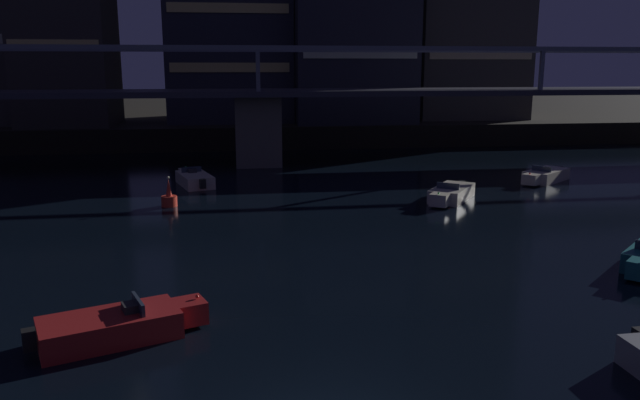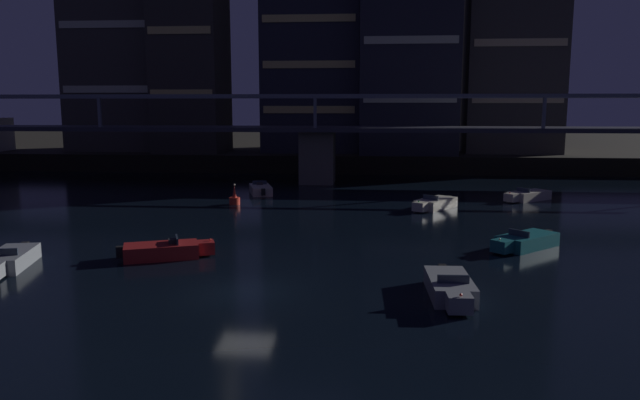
% 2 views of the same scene
% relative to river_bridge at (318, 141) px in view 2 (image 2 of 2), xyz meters
% --- Properties ---
extents(ground_plane, '(400.00, 400.00, 0.00)m').
position_rel_river_bridge_xyz_m(ground_plane, '(0.00, -38.31, -4.54)').
color(ground_plane, black).
extents(far_riverbank, '(240.00, 80.00, 2.20)m').
position_rel_river_bridge_xyz_m(far_riverbank, '(0.00, 48.01, -3.44)').
color(far_riverbank, black).
rests_on(far_riverbank, ground).
extents(river_bridge, '(96.43, 6.40, 9.38)m').
position_rel_river_bridge_xyz_m(river_bridge, '(0.00, 0.00, 0.00)').
color(river_bridge, '#605B51').
rests_on(river_bridge, ground).
extents(tower_west_tall, '(8.47, 9.13, 38.21)m').
position_rel_river_bridge_xyz_m(tower_west_tall, '(-17.58, 13.51, 16.61)').
color(tower_west_tall, '#38332D').
rests_on(tower_west_tall, far_riverbank).
extents(tower_central, '(12.48, 12.90, 28.24)m').
position_rel_river_bridge_xyz_m(tower_central, '(-2.07, 17.71, 11.63)').
color(tower_central, '#282833').
rests_on(tower_central, far_riverbank).
extents(tower_east_tall, '(11.97, 8.72, 34.67)m').
position_rel_river_bridge_xyz_m(tower_east_tall, '(10.25, 12.96, 14.85)').
color(tower_east_tall, '#282833').
rests_on(tower_east_tall, far_riverbank).
extents(tower_east_low, '(11.96, 12.99, 34.50)m').
position_rel_river_bridge_xyz_m(tower_east_low, '(23.56, 18.40, 14.76)').
color(tower_east_low, '#423D38').
rests_on(tower_east_low, far_riverbank).
extents(speedboat_near_left, '(3.97, 4.70, 1.16)m').
position_rel_river_bridge_xyz_m(speedboat_near_left, '(10.82, -15.61, -4.12)').
color(speedboat_near_left, beige).
rests_on(speedboat_near_left, ground).
extents(speedboat_near_center, '(2.84, 5.17, 1.16)m').
position_rel_river_bridge_xyz_m(speedboat_near_center, '(-4.70, -8.53, -4.12)').
color(speedboat_near_center, beige).
rests_on(speedboat_near_center, ground).
extents(speedboat_near_right, '(4.51, 4.25, 1.16)m').
position_rel_river_bridge_xyz_m(speedboat_near_right, '(14.62, -28.86, -4.12)').
color(speedboat_near_right, '#196066').
rests_on(speedboat_near_right, ground).
extents(speedboat_mid_left, '(1.91, 5.21, 1.16)m').
position_rel_river_bridge_xyz_m(speedboat_mid_left, '(9.09, -38.27, -4.12)').
color(speedboat_mid_left, gray).
rests_on(speedboat_mid_left, ground).
extents(speedboat_mid_right, '(2.60, 5.21, 1.16)m').
position_rel_river_bridge_xyz_m(speedboat_mid_right, '(-12.88, -35.33, -4.12)').
color(speedboat_mid_right, gray).
rests_on(speedboat_mid_right, ground).
extents(speedboat_far_left, '(5.10, 3.06, 1.16)m').
position_rel_river_bridge_xyz_m(speedboat_far_left, '(-5.54, -32.75, -4.12)').
color(speedboat_far_left, maroon).
rests_on(speedboat_far_left, ground).
extents(speedboat_far_center, '(4.62, 4.10, 1.16)m').
position_rel_river_bridge_xyz_m(speedboat_far_center, '(19.44, -10.61, -4.12)').
color(speedboat_far_center, beige).
rests_on(speedboat_far_center, ground).
extents(channel_buoy, '(0.90, 0.90, 1.76)m').
position_rel_river_bridge_xyz_m(channel_buoy, '(-5.74, -14.91, -4.06)').
color(channel_buoy, red).
rests_on(channel_buoy, ground).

